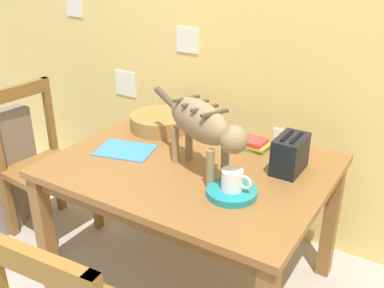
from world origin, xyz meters
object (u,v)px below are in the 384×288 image
(toaster, at_px, (290,154))
(wicker_basket, at_px, (160,121))
(cat, at_px, (203,124))
(wooden_chair_near, at_px, (44,165))
(saucer_bowl, at_px, (232,192))
(dining_table, at_px, (192,178))
(book_stack, at_px, (249,143))
(coffee_mug, at_px, (233,180))
(magazine, at_px, (125,150))

(toaster, bearing_deg, wicker_basket, 172.93)
(cat, relative_size, wicker_basket, 1.91)
(toaster, distance_m, wooden_chair_near, 1.51)
(wooden_chair_near, bearing_deg, saucer_bowl, 90.26)
(dining_table, height_order, wicker_basket, wicker_basket)
(dining_table, bearing_deg, book_stack, 62.64)
(coffee_mug, xyz_separation_m, wooden_chair_near, (-1.33, 0.11, -0.34))
(coffee_mug, bearing_deg, wicker_basket, 147.41)
(cat, relative_size, book_stack, 3.08)
(saucer_bowl, distance_m, book_stack, 0.49)
(dining_table, xyz_separation_m, magazine, (-0.36, -0.06, 0.09))
(wicker_basket, xyz_separation_m, wooden_chair_near, (-0.65, -0.33, -0.31))
(wicker_basket, height_order, toaster, toaster)
(cat, distance_m, book_stack, 0.44)
(book_stack, bearing_deg, magazine, -144.56)
(dining_table, bearing_deg, wicker_basket, 144.66)
(saucer_bowl, distance_m, toaster, 0.37)
(coffee_mug, distance_m, toaster, 0.36)
(dining_table, relative_size, cat, 2.00)
(saucer_bowl, bearing_deg, coffee_mug, 0.00)
(wicker_basket, bearing_deg, wooden_chair_near, -153.21)
(book_stack, distance_m, wicker_basket, 0.54)
(dining_table, xyz_separation_m, book_stack, (0.16, 0.31, 0.11))
(magazine, bearing_deg, wooden_chair_near, 165.16)
(saucer_bowl, height_order, book_stack, book_stack)
(toaster, bearing_deg, coffee_mug, -110.03)
(toaster, height_order, wooden_chair_near, wooden_chair_near)
(wicker_basket, xyz_separation_m, toaster, (0.80, -0.10, 0.04))
(dining_table, distance_m, magazine, 0.38)
(dining_table, xyz_separation_m, toaster, (0.42, 0.17, 0.17))
(coffee_mug, height_order, magazine, coffee_mug)
(coffee_mug, relative_size, book_stack, 0.65)
(dining_table, height_order, wooden_chair_near, wooden_chair_near)
(dining_table, relative_size, saucer_bowl, 5.98)
(saucer_bowl, relative_size, wooden_chair_near, 0.23)
(coffee_mug, relative_size, wooden_chair_near, 0.14)
(dining_table, relative_size, toaster, 6.43)
(dining_table, distance_m, wicker_basket, 0.48)
(dining_table, distance_m, saucer_bowl, 0.36)
(book_stack, bearing_deg, saucer_bowl, -73.56)
(dining_table, bearing_deg, cat, -35.57)
(toaster, bearing_deg, dining_table, -158.31)
(book_stack, distance_m, toaster, 0.31)
(magazine, bearing_deg, coffee_mug, -23.27)
(magazine, distance_m, wooden_chair_near, 0.72)
(wicker_basket, bearing_deg, dining_table, -35.34)
(dining_table, xyz_separation_m, wooden_chair_near, (-1.02, -0.06, -0.18))
(saucer_bowl, distance_m, coffee_mug, 0.06)
(cat, xyz_separation_m, coffee_mug, (0.20, -0.10, -0.17))
(cat, bearing_deg, dining_table, -99.91)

